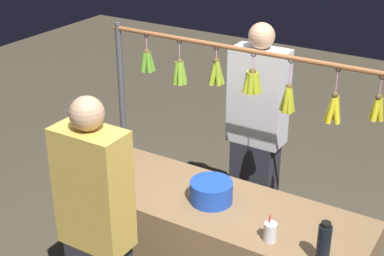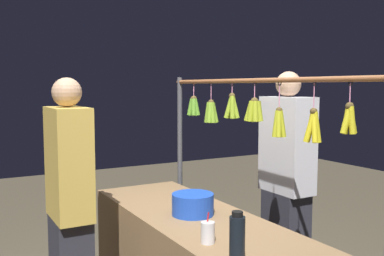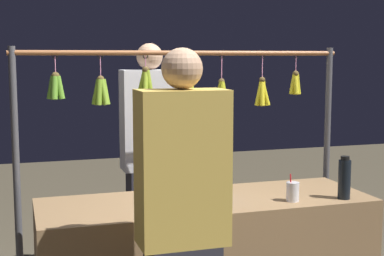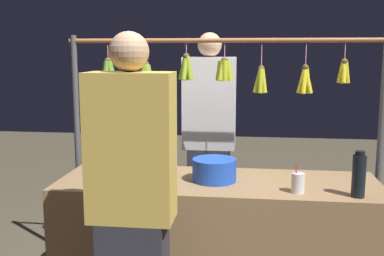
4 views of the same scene
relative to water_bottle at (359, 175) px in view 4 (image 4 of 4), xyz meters
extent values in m
cube|color=olive|center=(0.79, -0.23, -0.53)|extent=(1.99, 0.67, 0.81)
cylinder|color=#4C4C51|center=(-0.29, -0.69, -0.07)|extent=(0.04, 0.04, 1.72)
cylinder|color=#4C4C51|center=(1.87, -0.69, -0.07)|extent=(0.04, 0.04, 1.72)
cylinder|color=#9E6038|center=(0.79, -0.69, 0.75)|extent=(2.22, 0.03, 0.03)
torus|color=black|center=(-0.02, -0.69, 0.73)|extent=(0.04, 0.01, 0.04)
cylinder|color=pink|center=(-0.02, -0.69, 0.67)|extent=(0.01, 0.01, 0.12)
sphere|color=brown|center=(-0.02, -0.69, 0.61)|extent=(0.04, 0.04, 0.04)
cylinder|color=gold|center=(-0.01, -0.69, 0.53)|extent=(0.06, 0.04, 0.15)
cylinder|color=gold|center=(-0.02, -0.68, 0.53)|extent=(0.04, 0.07, 0.15)
cylinder|color=gold|center=(-0.04, -0.69, 0.53)|extent=(0.05, 0.03, 0.15)
cylinder|color=gold|center=(-0.03, -0.71, 0.53)|extent=(0.04, 0.07, 0.15)
torus|color=black|center=(0.23, -0.69, 0.73)|extent=(0.04, 0.02, 0.04)
cylinder|color=pink|center=(0.23, -0.69, 0.65)|extent=(0.01, 0.01, 0.16)
sphere|color=brown|center=(0.23, -0.69, 0.57)|extent=(0.04, 0.04, 0.04)
cylinder|color=gold|center=(0.25, -0.69, 0.48)|extent=(0.07, 0.04, 0.18)
cylinder|color=gold|center=(0.24, -0.67, 0.48)|extent=(0.05, 0.08, 0.18)
cylinder|color=gold|center=(0.21, -0.68, 0.48)|extent=(0.07, 0.05, 0.18)
cylinder|color=gold|center=(0.21, -0.70, 0.48)|extent=(0.06, 0.05, 0.18)
cylinder|color=gold|center=(0.24, -0.71, 0.48)|extent=(0.05, 0.07, 0.18)
torus|color=black|center=(0.53, -0.69, 0.73)|extent=(0.04, 0.01, 0.04)
cylinder|color=pink|center=(0.53, -0.69, 0.64)|extent=(0.01, 0.01, 0.17)
sphere|color=brown|center=(0.53, -0.69, 0.56)|extent=(0.04, 0.04, 0.04)
cylinder|color=gold|center=(0.55, -0.69, 0.47)|extent=(0.07, 0.03, 0.17)
cylinder|color=gold|center=(0.53, -0.67, 0.47)|extent=(0.04, 0.05, 0.17)
cylinder|color=gold|center=(0.52, -0.68, 0.47)|extent=(0.06, 0.05, 0.17)
cylinder|color=gold|center=(0.51, -0.70, 0.47)|extent=(0.06, 0.05, 0.17)
cylinder|color=gold|center=(0.54, -0.71, 0.47)|extent=(0.05, 0.07, 0.17)
torus|color=black|center=(0.78, -0.69, 0.73)|extent=(0.04, 0.01, 0.04)
cylinder|color=pink|center=(0.78, -0.69, 0.67)|extent=(0.01, 0.01, 0.12)
sphere|color=brown|center=(0.78, -0.69, 0.61)|extent=(0.05, 0.05, 0.05)
cylinder|color=#A5B426|center=(0.82, -0.70, 0.54)|extent=(0.06, 0.04, 0.14)
cylinder|color=#A5B426|center=(0.80, -0.66, 0.54)|extent=(0.06, 0.07, 0.15)
cylinder|color=#A5B426|center=(0.78, -0.66, 0.54)|extent=(0.04, 0.06, 0.14)
cylinder|color=#A5B426|center=(0.75, -0.68, 0.54)|extent=(0.06, 0.05, 0.15)
cylinder|color=#A5B426|center=(0.75, -0.71, 0.54)|extent=(0.06, 0.05, 0.15)
cylinder|color=#A5B426|center=(0.77, -0.73, 0.54)|extent=(0.05, 0.06, 0.14)
cylinder|color=#A5B426|center=(0.80, -0.72, 0.54)|extent=(0.06, 0.06, 0.15)
torus|color=black|center=(1.05, -0.69, 0.73)|extent=(0.04, 0.01, 0.04)
cylinder|color=pink|center=(1.05, -0.69, 0.68)|extent=(0.01, 0.01, 0.09)
sphere|color=brown|center=(1.05, -0.69, 0.64)|extent=(0.05, 0.05, 0.05)
cylinder|color=#8FAD28|center=(1.07, -0.69, 0.56)|extent=(0.07, 0.04, 0.17)
cylinder|color=#8FAD28|center=(1.06, -0.67, 0.56)|extent=(0.05, 0.08, 0.17)
cylinder|color=#8FAD28|center=(1.03, -0.68, 0.56)|extent=(0.06, 0.05, 0.17)
cylinder|color=#8FAD28|center=(1.04, -0.70, 0.56)|extent=(0.07, 0.06, 0.17)
cylinder|color=#8FAD28|center=(1.06, -0.71, 0.56)|extent=(0.04, 0.06, 0.17)
torus|color=black|center=(1.34, -0.69, 0.73)|extent=(0.04, 0.01, 0.04)
cylinder|color=pink|center=(1.34, -0.69, 0.65)|extent=(0.01, 0.01, 0.15)
sphere|color=brown|center=(1.34, -0.69, 0.58)|extent=(0.05, 0.05, 0.05)
cylinder|color=#77A52B|center=(1.37, -0.69, 0.50)|extent=(0.07, 0.04, 0.17)
cylinder|color=#77A52B|center=(1.36, -0.67, 0.50)|extent=(0.05, 0.05, 0.17)
cylinder|color=#77A52B|center=(1.33, -0.67, 0.50)|extent=(0.06, 0.07, 0.17)
cylinder|color=#77A52B|center=(1.32, -0.69, 0.50)|extent=(0.06, 0.04, 0.17)
cylinder|color=#77A52B|center=(1.33, -0.72, 0.50)|extent=(0.05, 0.06, 0.17)
cylinder|color=#77A52B|center=(1.35, -0.72, 0.50)|extent=(0.05, 0.07, 0.17)
torus|color=black|center=(1.62, -0.69, 0.73)|extent=(0.04, 0.01, 0.04)
cylinder|color=pink|center=(1.62, -0.69, 0.67)|extent=(0.01, 0.01, 0.12)
sphere|color=brown|center=(1.62, -0.69, 0.60)|extent=(0.05, 0.05, 0.05)
cylinder|color=#609E2D|center=(1.65, -0.69, 0.53)|extent=(0.07, 0.04, 0.15)
cylinder|color=#609E2D|center=(1.63, -0.67, 0.53)|extent=(0.05, 0.06, 0.15)
cylinder|color=#609E2D|center=(1.60, -0.68, 0.53)|extent=(0.06, 0.05, 0.15)
cylinder|color=#609E2D|center=(1.60, -0.70, 0.53)|extent=(0.07, 0.05, 0.15)
cylinder|color=#609E2D|center=(1.63, -0.72, 0.53)|extent=(0.05, 0.07, 0.15)
cylinder|color=black|center=(0.00, 0.00, -0.01)|extent=(0.07, 0.07, 0.23)
cylinder|color=black|center=(0.00, 0.00, 0.12)|extent=(0.05, 0.05, 0.02)
cylinder|color=blue|center=(0.81, -0.23, -0.05)|extent=(0.27, 0.27, 0.14)
cylinder|color=silver|center=(0.32, -0.04, -0.07)|extent=(0.08, 0.08, 0.11)
cylinder|color=red|center=(0.33, -0.04, -0.04)|extent=(0.01, 0.03, 0.16)
cube|color=#2D2D38|center=(0.93, -1.12, -0.52)|extent=(0.33, 0.23, 0.83)
cube|color=silver|center=(0.93, -1.12, 0.26)|extent=(0.42, 0.23, 0.73)
sphere|color=tan|center=(0.93, -1.12, 0.72)|extent=(0.19, 0.19, 0.19)
cube|color=gold|center=(1.15, 0.48, 0.23)|extent=(0.40, 0.22, 0.71)
sphere|color=tan|center=(1.15, 0.48, 0.67)|extent=(0.18, 0.18, 0.18)
camera|label=1|loc=(-0.69, 2.47, 1.83)|focal=53.27mm
camera|label=2|loc=(-1.63, 1.16, 0.71)|focal=41.35mm
camera|label=3|loc=(1.86, 2.88, 0.72)|focal=52.81mm
camera|label=4|loc=(0.60, 2.58, 0.67)|focal=43.60mm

